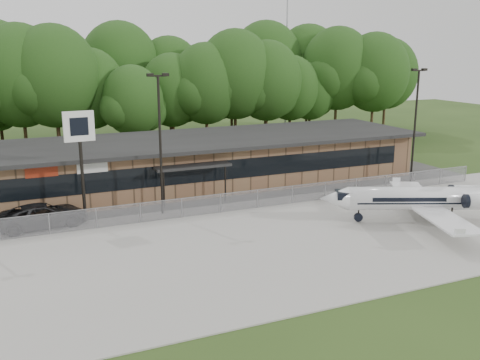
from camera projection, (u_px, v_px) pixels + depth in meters
name	position (u px, v px, depth m)	size (l,w,h in m)	color
ground	(349.00, 294.00, 26.61)	(160.00, 160.00, 0.00)	#284017
apron	(276.00, 241.00, 33.73)	(64.00, 18.00, 0.08)	#9E9B93
parking_lot	(212.00, 197.00, 43.97)	(50.00, 9.00, 0.06)	#383835
terminal	(194.00, 161.00, 47.41)	(41.00, 11.65, 4.30)	brown
fence	(233.00, 202.00, 39.79)	(46.00, 0.04, 1.52)	gray
treeline	(144.00, 87.00, 62.22)	(72.00, 12.00, 15.00)	#163611
radio_mast	(287.00, 44.00, 74.86)	(0.20, 0.20, 25.00)	gray
light_pole_mid	(160.00, 134.00, 37.95)	(1.55, 0.30, 10.23)	black
light_pole_right	(415.00, 118.00, 46.83)	(1.55, 0.30, 10.23)	black
business_jet	(428.00, 199.00, 37.03)	(14.11, 12.60, 4.86)	white
suv	(43.00, 215.00, 36.42)	(2.71, 5.88, 1.63)	#2E2E31
pole_sign	(80.00, 138.00, 36.09)	(2.06, 0.38, 7.83)	black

